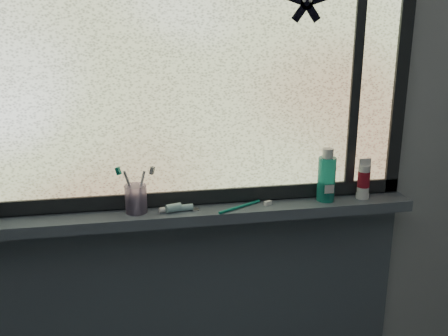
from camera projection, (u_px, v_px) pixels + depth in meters
wall_back at (190, 141)px, 1.78m from camera, size 3.00×0.01×2.50m
windowsill at (194, 214)px, 1.78m from camera, size 1.62×0.14×0.04m
sill_apron at (194, 329)px, 1.98m from camera, size 1.62×0.02×0.98m
window_pane at (189, 62)px, 1.68m from camera, size 1.50×0.01×1.00m
frame_bottom at (192, 196)px, 1.81m from camera, size 1.60×0.03×0.05m
frame_right at (402, 59)px, 1.81m from camera, size 0.05×0.03×1.10m
frame_mullion at (357, 59)px, 1.78m from camera, size 0.03×0.03×1.00m
starfish_sticker at (307, 3)px, 1.68m from camera, size 0.15×0.02×0.15m
toothpaste_tube at (179, 208)px, 1.74m from camera, size 0.17×0.07×0.03m
toothbrush_cup at (136, 199)px, 1.73m from camera, size 0.10×0.10×0.10m
toothbrush_lying at (240, 206)px, 1.78m from camera, size 0.22×0.13×0.02m
mouthwash_bottle at (327, 175)px, 1.83m from camera, size 0.07×0.07×0.16m
cream_tube at (364, 177)px, 1.86m from camera, size 0.05×0.05×0.11m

